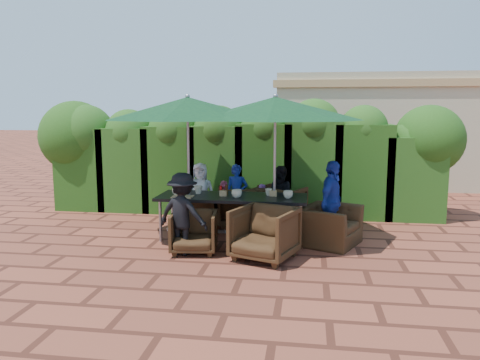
# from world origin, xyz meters

# --- Properties ---
(ground) EXTENTS (80.00, 80.00, 0.00)m
(ground) POSITION_xyz_m (0.00, 0.00, 0.00)
(ground) COLOR brown
(ground) RESTS_ON ground
(dining_table) EXTENTS (2.52, 0.90, 0.75)m
(dining_table) POSITION_xyz_m (0.14, 0.21, 0.68)
(dining_table) COLOR black
(dining_table) RESTS_ON ground
(umbrella_left) EXTENTS (2.87, 2.87, 2.46)m
(umbrella_left) POSITION_xyz_m (-0.62, 0.22, 2.21)
(umbrella_left) COLOR gray
(umbrella_left) RESTS_ON ground
(umbrella_right) EXTENTS (2.87, 2.87, 2.46)m
(umbrella_right) POSITION_xyz_m (0.85, 0.27, 2.21)
(umbrella_right) COLOR gray
(umbrella_right) RESTS_ON ground
(chair_far_left) EXTENTS (0.73, 0.69, 0.70)m
(chair_far_left) POSITION_xyz_m (-0.66, 1.08, 0.35)
(chair_far_left) COLOR black
(chair_far_left) RESTS_ON ground
(chair_far_mid) EXTENTS (0.93, 0.88, 0.84)m
(chair_far_mid) POSITION_xyz_m (0.13, 1.11, 0.42)
(chair_far_mid) COLOR black
(chair_far_mid) RESTS_ON ground
(chair_far_right) EXTENTS (1.07, 1.05, 0.86)m
(chair_far_right) POSITION_xyz_m (0.88, 1.15, 0.43)
(chair_far_right) COLOR black
(chair_far_right) RESTS_ON ground
(chair_near_left) EXTENTS (0.77, 0.73, 0.71)m
(chair_near_left) POSITION_xyz_m (-0.32, -0.64, 0.35)
(chair_near_left) COLOR black
(chair_near_left) RESTS_ON ground
(chair_near_right) EXTENTS (1.06, 1.03, 0.86)m
(chair_near_right) POSITION_xyz_m (0.79, -0.82, 0.43)
(chair_near_right) COLOR black
(chair_near_right) RESTS_ON ground
(chair_end_right) EXTENTS (0.97, 1.14, 0.84)m
(chair_end_right) POSITION_xyz_m (1.77, 0.12, 0.42)
(chair_end_right) COLOR black
(chair_end_right) RESTS_ON ground
(adult_far_left) EXTENTS (0.60, 0.37, 1.19)m
(adult_far_left) POSITION_xyz_m (-0.65, 1.20, 0.59)
(adult_far_left) COLOR white
(adult_far_left) RESTS_ON ground
(adult_far_mid) EXTENTS (0.44, 0.36, 1.17)m
(adult_far_mid) POSITION_xyz_m (0.06, 1.20, 0.59)
(adult_far_mid) COLOR #1C319A
(adult_far_mid) RESTS_ON ground
(adult_far_right) EXTENTS (0.57, 0.35, 1.17)m
(adult_far_right) POSITION_xyz_m (0.94, 1.12, 0.58)
(adult_far_right) COLOR black
(adult_far_right) RESTS_ON ground
(adult_near_left) EXTENTS (0.88, 0.58, 1.26)m
(adult_near_left) POSITION_xyz_m (-0.47, -0.74, 0.63)
(adult_near_left) COLOR black
(adult_near_left) RESTS_ON ground
(adult_end_right) EXTENTS (0.66, 0.90, 1.38)m
(adult_end_right) POSITION_xyz_m (1.80, 0.17, 0.69)
(adult_end_right) COLOR #1C319A
(adult_end_right) RESTS_ON ground
(child_left) EXTENTS (0.33, 0.28, 0.84)m
(child_left) POSITION_xyz_m (-0.20, 1.29, 0.42)
(child_left) COLOR #D94C6F
(child_left) RESTS_ON ground
(child_right) EXTENTS (0.35, 0.32, 0.81)m
(child_right) POSITION_xyz_m (0.57, 1.18, 0.40)
(child_right) COLOR #A555B9
(child_right) RESTS_ON ground
(pedestrian_a) EXTENTS (1.67, 1.67, 1.86)m
(pedestrian_a) POSITION_xyz_m (1.42, 4.14, 0.93)
(pedestrian_a) COLOR green
(pedestrian_a) RESTS_ON ground
(pedestrian_b) EXTENTS (1.00, 0.87, 1.78)m
(pedestrian_b) POSITION_xyz_m (2.21, 4.51, 0.89)
(pedestrian_b) COLOR #D94C6F
(pedestrian_b) RESTS_ON ground
(pedestrian_c) EXTENTS (1.07, 0.57, 1.60)m
(pedestrian_c) POSITION_xyz_m (3.58, 4.29, 0.80)
(pedestrian_c) COLOR #9A9AA2
(pedestrian_c) RESTS_ON ground
(cup_a) EXTENTS (0.17, 0.17, 0.13)m
(cup_a) POSITION_xyz_m (-0.80, 0.12, 0.82)
(cup_a) COLOR beige
(cup_a) RESTS_ON dining_table
(cup_b) EXTENTS (0.15, 0.15, 0.14)m
(cup_b) POSITION_xyz_m (-0.48, 0.32, 0.82)
(cup_b) COLOR beige
(cup_b) RESTS_ON dining_table
(cup_c) EXTENTS (0.18, 0.18, 0.14)m
(cup_c) POSITION_xyz_m (0.24, 0.06, 0.82)
(cup_c) COLOR beige
(cup_c) RESTS_ON dining_table
(cup_d) EXTENTS (0.13, 0.13, 0.12)m
(cup_d) POSITION_xyz_m (0.75, 0.33, 0.81)
(cup_d) COLOR beige
(cup_d) RESTS_ON dining_table
(cup_e) EXTENTS (0.16, 0.16, 0.13)m
(cup_e) POSITION_xyz_m (1.09, 0.14, 0.81)
(cup_e) COLOR beige
(cup_e) RESTS_ON dining_table
(ketchup_bottle) EXTENTS (0.04, 0.04, 0.17)m
(ketchup_bottle) POSITION_xyz_m (-0.06, 0.21, 0.83)
(ketchup_bottle) COLOR #B20C0A
(ketchup_bottle) RESTS_ON dining_table
(sauce_bottle) EXTENTS (0.04, 0.04, 0.17)m
(sauce_bottle) POSITION_xyz_m (0.03, 0.29, 0.83)
(sauce_bottle) COLOR #4C230C
(sauce_bottle) RESTS_ON dining_table
(serving_tray) EXTENTS (0.35, 0.25, 0.02)m
(serving_tray) POSITION_xyz_m (-0.66, -0.02, 0.76)
(serving_tray) COLOR #AE8154
(serving_tray) RESTS_ON dining_table
(number_block_left) EXTENTS (0.12, 0.06, 0.10)m
(number_block_left) POSITION_xyz_m (-0.01, 0.16, 0.80)
(number_block_left) COLOR tan
(number_block_left) RESTS_ON dining_table
(number_block_right) EXTENTS (0.12, 0.06, 0.10)m
(number_block_right) POSITION_xyz_m (0.83, 0.28, 0.80)
(number_block_right) COLOR tan
(number_block_right) RESTS_ON dining_table
(hedge_wall) EXTENTS (9.10, 1.60, 2.43)m
(hedge_wall) POSITION_xyz_m (-0.29, 2.32, 1.31)
(hedge_wall) COLOR #1D3C10
(hedge_wall) RESTS_ON ground
(building) EXTENTS (6.20, 3.08, 3.20)m
(building) POSITION_xyz_m (3.50, 6.99, 1.61)
(building) COLOR #BBAF8B
(building) RESTS_ON ground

